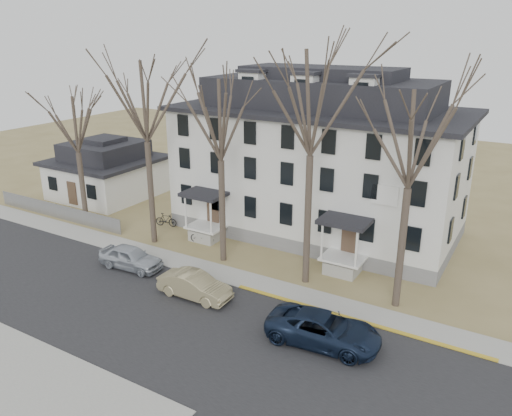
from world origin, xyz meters
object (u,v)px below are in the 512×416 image
Objects in this scene: car_silver at (131,258)px; bicycle_right at (166,220)px; tree_bungalow at (75,121)px; bicycle_left at (202,237)px; tree_far_left at (144,96)px; tree_center at (312,96)px; car_tan at (195,286)px; car_navy at (323,330)px; tree_mid_right at (414,133)px; boarding_house at (318,161)px; small_house at (107,172)px; tree_mid_left at (220,115)px.

car_silver reaches higher than bicycle_right.
bicycle_left is (10.15, 1.53, -7.65)m from tree_bungalow.
tree_center reaches higher than tree_far_left.
car_tan is 8.06m from car_navy.
car_silver is 0.98× the size of car_tan.
bicycle_left is 4.47m from bicycle_right.
car_navy is at bearing -99.86° from car_silver.
tree_mid_right is 10.55m from car_navy.
tree_mid_right is at bearing -25.51° from car_navy.
tree_mid_right is at bearing -43.81° from boarding_house.
small_house is 4.89× the size of bicycle_left.
bicycle_left is 1.01× the size of bicycle_right.
car_silver is (-4.34, -4.06, -8.87)m from tree_mid_left.
car_navy reaches higher than bicycle_right.
car_navy is at bearing -13.51° from tree_bungalow.
tree_bungalow is (-7.00, 0.00, -2.22)m from tree_far_left.
bicycle_right is at bearing 159.34° from tree_mid_left.
car_navy is at bearing -19.24° from tree_far_left.
car_tan is at bearing -103.37° from car_silver.
tree_mid_right reaches higher than small_house.
tree_bungalow is 9.95m from bicycle_right.
tree_bungalow is 6.06× the size of bicycle_left.
car_tan reaches higher than bicycle_right.
boarding_house is at bearing 27.01° from tree_bungalow.
small_house reaches higher than bicycle_left.
tree_mid_right is (11.50, 0.00, 0.00)m from tree_mid_left.
tree_bungalow reaches higher than bicycle_right.
bicycle_left is at bearing 151.74° from tree_mid_left.
tree_bungalow is 12.80m from bicycle_left.
tree_center is at bearing -69.80° from boarding_house.
tree_mid_right is at bearing 0.00° from tree_center.
car_silver is at bearing -171.63° from bicycle_right.
tree_far_left is 1.08× the size of tree_mid_left.
car_navy is 14.14m from bicycle_left.
tree_mid_left is at bearing -132.87° from bicycle_left.
boarding_house reaches higher than small_house.
tree_far_left is 13.13m from car_tan.
tree_bungalow is at bearing 83.98° from bicycle_left.
tree_mid_left is 11.50m from tree_mid_right.
tree_mid_left is at bearing -20.03° from small_house.
tree_bungalow is (-19.00, 0.00, -2.97)m from tree_center.
tree_center is (23.00, -6.20, 8.84)m from small_house.
tree_center reaches higher than tree_mid_left.
car_silver is at bearing -165.63° from tree_mid_right.
boarding_house is 20.34m from small_house.
small_house is at bearing 167.73° from tree_mid_right.
small_house is 2.03× the size of car_silver.
tree_mid_left and tree_mid_right have the same top height.
boarding_house is at bearing 69.80° from tree_mid_left.
car_silver is (8.66, -4.06, -7.39)m from tree_bungalow.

